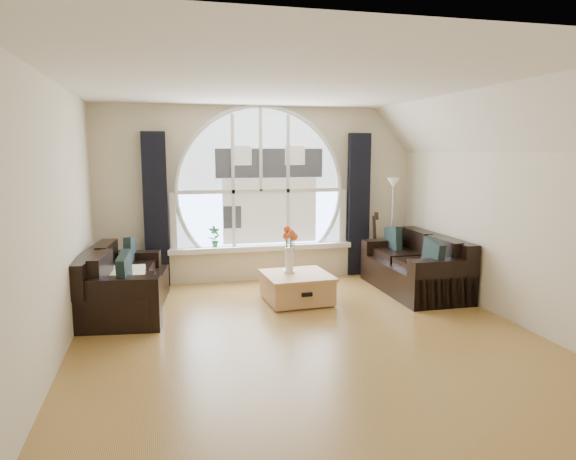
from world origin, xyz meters
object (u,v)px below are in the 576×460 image
at_px(guitar, 373,244).
at_px(potted_plant, 214,237).
at_px(coffee_chest, 297,286).
at_px(vase_flowers, 289,244).
at_px(sofa_left, 124,280).
at_px(sofa_right, 414,264).
at_px(floor_lamp, 392,228).

height_order(guitar, potted_plant, guitar).
relative_size(coffee_chest, vase_flowers, 1.24).
relative_size(sofa_left, coffee_chest, 2.08).
bearing_deg(sofa_right, sofa_left, 179.92).
xyz_separation_m(floor_lamp, potted_plant, (-2.78, 0.36, -0.09)).
distance_m(sofa_right, guitar, 1.02).
height_order(sofa_left, coffee_chest, sofa_left).
xyz_separation_m(sofa_left, guitar, (3.79, 0.98, 0.13)).
xyz_separation_m(vase_flowers, potted_plant, (-0.88, 1.24, -0.06)).
height_order(sofa_left, sofa_right, sofa_right).
height_order(sofa_right, vase_flowers, vase_flowers).
relative_size(sofa_right, potted_plant, 5.55).
xyz_separation_m(coffee_chest, potted_plant, (-0.96, 1.33, 0.50)).
bearing_deg(guitar, vase_flowers, -142.21).
relative_size(vase_flowers, guitar, 0.66).
height_order(floor_lamp, guitar, floor_lamp).
xyz_separation_m(sofa_right, potted_plant, (-2.75, 1.22, 0.31)).
bearing_deg(sofa_left, potted_plant, 51.09).
distance_m(sofa_left, sofa_right, 4.01).
distance_m(sofa_left, potted_plant, 1.78).
xyz_separation_m(sofa_right, guitar, (-0.23, 0.99, 0.13)).
bearing_deg(sofa_left, floor_lamp, 19.25).
distance_m(coffee_chest, vase_flowers, 0.58).
bearing_deg(vase_flowers, floor_lamp, 24.85).
bearing_deg(floor_lamp, coffee_chest, -151.76).
relative_size(sofa_left, sofa_right, 0.98).
bearing_deg(sofa_right, vase_flowers, -179.40).
xyz_separation_m(vase_flowers, guitar, (1.64, 1.01, -0.24)).
bearing_deg(potted_plant, coffee_chest, -54.19).
height_order(sofa_left, potted_plant, potted_plant).
height_order(coffee_chest, guitar, guitar).
bearing_deg(coffee_chest, potted_plant, 122.64).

